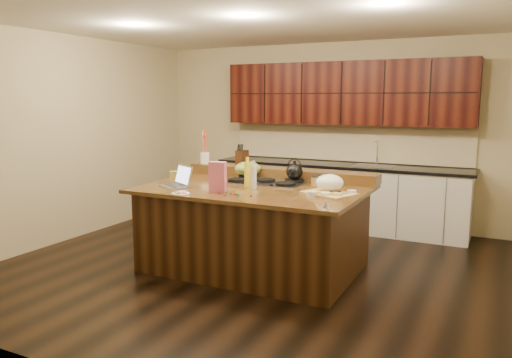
% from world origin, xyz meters
% --- Properties ---
extents(room, '(5.52, 5.02, 2.72)m').
position_xyz_m(room, '(0.00, 0.00, 1.35)').
color(room, black).
rests_on(room, ground).
extents(island, '(2.40, 1.60, 0.92)m').
position_xyz_m(island, '(0.00, 0.00, 0.46)').
color(island, black).
rests_on(island, ground).
extents(back_ledge, '(2.40, 0.30, 0.12)m').
position_xyz_m(back_ledge, '(0.00, 0.70, 0.98)').
color(back_ledge, black).
rests_on(back_ledge, island).
extents(cooktop, '(0.92, 0.52, 0.05)m').
position_xyz_m(cooktop, '(0.00, 0.30, 0.94)').
color(cooktop, gray).
rests_on(cooktop, island).
extents(back_counter, '(3.70, 0.66, 2.40)m').
position_xyz_m(back_counter, '(0.30, 2.23, 0.98)').
color(back_counter, silver).
rests_on(back_counter, ground).
extents(kettle, '(0.24, 0.24, 0.18)m').
position_xyz_m(kettle, '(0.30, 0.43, 1.05)').
color(kettle, black).
rests_on(kettle, cooktop).
extents(green_bowl, '(0.39, 0.39, 0.17)m').
position_xyz_m(green_bowl, '(-0.30, 0.43, 1.05)').
color(green_bowl, olive).
rests_on(green_bowl, cooktop).
extents(laptop, '(0.41, 0.39, 0.23)m').
position_xyz_m(laptop, '(-0.76, -0.34, 0.98)').
color(laptop, '#B7B7BC').
rests_on(laptop, island).
extents(oil_bottle, '(0.08, 0.08, 0.27)m').
position_xyz_m(oil_bottle, '(-0.09, 0.01, 1.06)').
color(oil_bottle, yellow).
rests_on(oil_bottle, island).
extents(vinegar_bottle, '(0.07, 0.07, 0.25)m').
position_xyz_m(vinegar_bottle, '(0.05, -0.11, 1.04)').
color(vinegar_bottle, silver).
rests_on(vinegar_bottle, island).
extents(wooden_tray, '(0.59, 0.52, 0.20)m').
position_xyz_m(wooden_tray, '(0.86, -0.02, 1.01)').
color(wooden_tray, tan).
rests_on(wooden_tray, island).
extents(ramekin_a, '(0.12, 0.12, 0.04)m').
position_xyz_m(ramekin_a, '(0.75, -0.20, 0.94)').
color(ramekin_a, white).
rests_on(ramekin_a, island).
extents(ramekin_b, '(0.11, 0.11, 0.04)m').
position_xyz_m(ramekin_b, '(0.89, -0.20, 0.94)').
color(ramekin_b, white).
rests_on(ramekin_b, island).
extents(ramekin_c, '(0.12, 0.12, 0.04)m').
position_xyz_m(ramekin_c, '(1.08, 0.04, 0.94)').
color(ramekin_c, white).
rests_on(ramekin_c, island).
extents(strainer_bowl, '(0.24, 0.24, 0.09)m').
position_xyz_m(strainer_bowl, '(0.63, 0.43, 0.97)').
color(strainer_bowl, '#996B3F').
rests_on(strainer_bowl, island).
extents(kitchen_timer, '(0.11, 0.11, 0.07)m').
position_xyz_m(kitchen_timer, '(1.05, -0.66, 0.96)').
color(kitchen_timer, silver).
rests_on(kitchen_timer, island).
extents(pink_bag, '(0.18, 0.12, 0.32)m').
position_xyz_m(pink_bag, '(-0.19, -0.45, 1.08)').
color(pink_bag, '#CA5F7E').
rests_on(pink_bag, island).
extents(candy_plate, '(0.19, 0.19, 0.01)m').
position_xyz_m(candy_plate, '(-0.47, -0.71, 0.93)').
color(candy_plate, white).
rests_on(candy_plate, island).
extents(package_box, '(0.11, 0.10, 0.13)m').
position_xyz_m(package_box, '(-0.94, -0.17, 0.99)').
color(package_box, gold).
rests_on(package_box, island).
extents(utensil_crock, '(0.15, 0.15, 0.14)m').
position_xyz_m(utensil_crock, '(-1.07, 0.70, 1.11)').
color(utensil_crock, white).
rests_on(utensil_crock, back_ledge).
extents(knife_block, '(0.12, 0.17, 0.19)m').
position_xyz_m(knife_block, '(-0.52, 0.70, 1.14)').
color(knife_block, black).
rests_on(knife_block, back_ledge).
extents(gumdrop_0, '(0.02, 0.02, 0.02)m').
position_xyz_m(gumdrop_0, '(-0.03, -0.58, 0.93)').
color(gumdrop_0, red).
rests_on(gumdrop_0, island).
extents(gumdrop_1, '(0.02, 0.02, 0.02)m').
position_xyz_m(gumdrop_1, '(-0.18, -0.48, 0.93)').
color(gumdrop_1, '#198C26').
rests_on(gumdrop_1, island).
extents(gumdrop_2, '(0.02, 0.02, 0.02)m').
position_xyz_m(gumdrop_2, '(-0.14, -0.51, 0.93)').
color(gumdrop_2, red).
rests_on(gumdrop_2, island).
extents(gumdrop_3, '(0.02, 0.02, 0.02)m').
position_xyz_m(gumdrop_3, '(0.10, -0.55, 0.93)').
color(gumdrop_3, '#198C26').
rests_on(gumdrop_3, island).
extents(gumdrop_4, '(0.02, 0.02, 0.02)m').
position_xyz_m(gumdrop_4, '(0.04, -0.50, 0.93)').
color(gumdrop_4, red).
rests_on(gumdrop_4, island).
extents(gumdrop_5, '(0.02, 0.02, 0.02)m').
position_xyz_m(gumdrop_5, '(0.07, -0.49, 0.93)').
color(gumdrop_5, '#198C26').
rests_on(gumdrop_5, island).
extents(gumdrop_6, '(0.02, 0.02, 0.02)m').
position_xyz_m(gumdrop_6, '(-0.03, -0.47, 0.93)').
color(gumdrop_6, red).
rests_on(gumdrop_6, island).
extents(gumdrop_7, '(0.02, 0.02, 0.02)m').
position_xyz_m(gumdrop_7, '(-0.10, -0.44, 0.93)').
color(gumdrop_7, '#198C26').
rests_on(gumdrop_7, island).
extents(gumdrop_8, '(0.02, 0.02, 0.02)m').
position_xyz_m(gumdrop_8, '(0.23, -0.51, 0.93)').
color(gumdrop_8, red).
rests_on(gumdrop_8, island).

